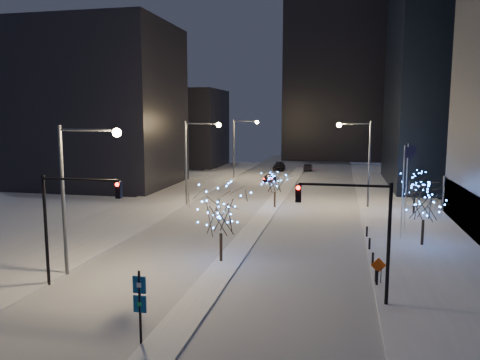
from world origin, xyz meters
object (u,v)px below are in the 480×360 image
(street_lamp_w_far, at_px, (240,140))
(car_mid, at_px, (308,167))
(traffic_signal_west, at_px, (68,212))
(holiday_tree_plaza_near, at_px, (424,202))
(holiday_tree_median_near, at_px, (221,211))
(holiday_tree_median_far, at_px, (275,181))
(construction_sign, at_px, (378,268))
(car_far, at_px, (279,167))
(street_lamp_w_near, at_px, (77,179))
(car_near, at_px, (270,178))
(street_lamp_east, at_px, (361,152))
(holiday_tree_plaza_far, at_px, (415,186))
(traffic_signal_east, at_px, (360,222))
(wayfinding_sign, at_px, (140,300))
(street_lamp_w_mid, at_px, (194,151))

(street_lamp_w_far, bearing_deg, car_mid, 52.40)
(traffic_signal_west, xyz_separation_m, holiday_tree_plaza_near, (22.92, 14.29, -1.08))
(holiday_tree_median_near, distance_m, holiday_tree_median_far, 20.87)
(traffic_signal_west, xyz_separation_m, holiday_tree_median_near, (7.94, 6.64, -0.91))
(holiday_tree_median_far, relative_size, holiday_tree_plaza_near, 0.86)
(construction_sign, bearing_deg, car_far, 94.14)
(street_lamp_w_near, relative_size, car_near, 2.62)
(street_lamp_east, relative_size, car_mid, 2.49)
(construction_sign, bearing_deg, street_lamp_w_near, 178.12)
(street_lamp_w_near, distance_m, holiday_tree_median_near, 9.99)
(car_far, bearing_deg, street_lamp_east, -69.73)
(car_mid, xyz_separation_m, holiday_tree_median_near, (-2.15, -59.11, 3.19))
(street_lamp_w_far, height_order, car_far, street_lamp_w_far)
(holiday_tree_median_near, height_order, holiday_tree_plaza_far, holiday_tree_median_near)
(street_lamp_w_near, bearing_deg, traffic_signal_west, -76.04)
(street_lamp_east, distance_m, car_far, 38.24)
(traffic_signal_east, relative_size, holiday_tree_plaza_near, 1.32)
(street_lamp_east, bearing_deg, holiday_tree_plaza_far, -27.04)
(street_lamp_w_near, xyz_separation_m, holiday_tree_median_far, (9.44, 25.47, -3.33))
(traffic_signal_west, height_order, holiday_tree_plaza_far, traffic_signal_west)
(street_lamp_east, bearing_deg, car_near, 124.97)
(street_lamp_w_far, relative_size, construction_sign, 6.15)
(traffic_signal_west, xyz_separation_m, construction_sign, (18.74, 4.43, -3.63))
(holiday_tree_median_far, bearing_deg, traffic_signal_east, -72.32)
(street_lamp_east, height_order, construction_sign, street_lamp_east)
(wayfinding_sign, bearing_deg, holiday_tree_median_far, 89.54)
(street_lamp_w_mid, bearing_deg, car_far, 82.50)
(street_lamp_w_far, distance_m, traffic_signal_west, 52.04)
(traffic_signal_west, bearing_deg, wayfinding_sign, -39.21)
(traffic_signal_east, height_order, car_mid, traffic_signal_east)
(street_lamp_w_far, xyz_separation_m, car_mid, (10.58, 13.74, -5.84))
(street_lamp_w_near, distance_m, holiday_tree_median_far, 27.37)
(car_near, bearing_deg, street_lamp_east, -47.94)
(wayfinding_sign, height_order, construction_sign, wayfinding_sign)
(street_lamp_w_near, relative_size, traffic_signal_east, 1.43)
(traffic_signal_west, relative_size, car_mid, 1.74)
(street_lamp_w_mid, bearing_deg, holiday_tree_median_near, -67.49)
(traffic_signal_west, distance_m, wayfinding_sign, 9.83)
(street_lamp_east, relative_size, holiday_tree_plaza_far, 2.20)
(street_lamp_w_mid, xyz_separation_m, car_far, (5.02, 38.12, -5.74))
(holiday_tree_median_far, distance_m, holiday_tree_plaza_near, 19.22)
(traffic_signal_east, relative_size, car_far, 1.33)
(street_lamp_w_far, bearing_deg, car_near, -26.31)
(traffic_signal_east, height_order, car_far, traffic_signal_east)
(holiday_tree_plaza_near, bearing_deg, street_lamp_east, 105.65)
(holiday_tree_median_far, distance_m, wayfinding_sign, 33.52)
(street_lamp_w_far, relative_size, holiday_tree_median_near, 1.76)
(holiday_tree_median_near, bearing_deg, wayfinding_sign, -92.68)
(traffic_signal_west, relative_size, car_far, 1.33)
(street_lamp_w_near, bearing_deg, wayfinding_sign, -45.55)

